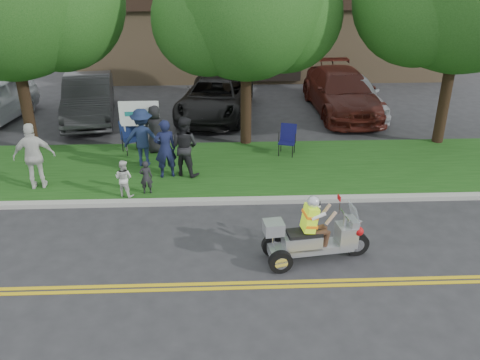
{
  "coord_description": "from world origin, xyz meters",
  "views": [
    {
      "loc": [
        -0.37,
        -8.81,
        6.35
      ],
      "look_at": [
        0.09,
        2.0,
        1.17
      ],
      "focal_mm": 38.0,
      "sensor_mm": 36.0,
      "label": 1
    }
  ],
  "objects_px": {
    "lawn_chair_b": "(129,134)",
    "parked_car_far_right": "(350,93)",
    "spectator_adult_mid": "(185,146)",
    "parked_car_mid": "(215,98)",
    "parked_car_left": "(89,98)",
    "lawn_chair_a": "(288,137)",
    "spectator_adult_right": "(34,156)",
    "trike_scooter": "(312,238)",
    "spectator_adult_left": "(165,149)",
    "parked_car_right": "(342,92)"
  },
  "relations": [
    {
      "from": "lawn_chair_a",
      "to": "spectator_adult_mid",
      "type": "height_order",
      "value": "spectator_adult_mid"
    },
    {
      "from": "trike_scooter",
      "to": "parked_car_mid",
      "type": "relative_size",
      "value": 0.45
    },
    {
      "from": "parked_car_right",
      "to": "trike_scooter",
      "type": "bearing_deg",
      "value": -108.94
    },
    {
      "from": "lawn_chair_a",
      "to": "spectator_adult_right",
      "type": "relative_size",
      "value": 0.51
    },
    {
      "from": "lawn_chair_b",
      "to": "spectator_adult_left",
      "type": "height_order",
      "value": "spectator_adult_left"
    },
    {
      "from": "parked_car_far_right",
      "to": "lawn_chair_a",
      "type": "bearing_deg",
      "value": -129.95
    },
    {
      "from": "lawn_chair_b",
      "to": "spectator_adult_left",
      "type": "xyz_separation_m",
      "value": [
        1.34,
        -1.98,
        0.29
      ]
    },
    {
      "from": "parked_car_mid",
      "to": "parked_car_far_right",
      "type": "height_order",
      "value": "parked_car_far_right"
    },
    {
      "from": "lawn_chair_b",
      "to": "parked_car_right",
      "type": "relative_size",
      "value": 0.18
    },
    {
      "from": "trike_scooter",
      "to": "parked_car_left",
      "type": "distance_m",
      "value": 12.04
    },
    {
      "from": "lawn_chair_b",
      "to": "parked_car_left",
      "type": "distance_m",
      "value": 4.22
    },
    {
      "from": "lawn_chair_b",
      "to": "parked_car_left",
      "type": "relative_size",
      "value": 0.2
    },
    {
      "from": "spectator_adult_mid",
      "to": "parked_car_far_right",
      "type": "relative_size",
      "value": 0.37
    },
    {
      "from": "spectator_adult_right",
      "to": "trike_scooter",
      "type": "bearing_deg",
      "value": 142.16
    },
    {
      "from": "spectator_adult_mid",
      "to": "parked_car_left",
      "type": "bearing_deg",
      "value": -27.96
    },
    {
      "from": "spectator_adult_left",
      "to": "parked_car_left",
      "type": "bearing_deg",
      "value": -72.75
    },
    {
      "from": "trike_scooter",
      "to": "parked_car_right",
      "type": "height_order",
      "value": "parked_car_right"
    },
    {
      "from": "lawn_chair_b",
      "to": "parked_car_mid",
      "type": "relative_size",
      "value": 0.19
    },
    {
      "from": "lawn_chair_a",
      "to": "lawn_chair_b",
      "type": "distance_m",
      "value": 5.04
    },
    {
      "from": "lawn_chair_a",
      "to": "parked_car_left",
      "type": "height_order",
      "value": "parked_car_left"
    },
    {
      "from": "lawn_chair_b",
      "to": "spectator_adult_mid",
      "type": "xyz_separation_m",
      "value": [
        1.87,
        -1.85,
        0.3
      ]
    },
    {
      "from": "lawn_chair_a",
      "to": "trike_scooter",
      "type": "bearing_deg",
      "value": -75.03
    },
    {
      "from": "spectator_adult_mid",
      "to": "spectator_adult_right",
      "type": "distance_m",
      "value": 4.06
    },
    {
      "from": "parked_car_far_right",
      "to": "spectator_adult_right",
      "type": "bearing_deg",
      "value": -152.54
    },
    {
      "from": "lawn_chair_b",
      "to": "spectator_adult_right",
      "type": "distance_m",
      "value": 3.33
    },
    {
      "from": "spectator_adult_right",
      "to": "parked_car_left",
      "type": "distance_m",
      "value": 6.2
    },
    {
      "from": "spectator_adult_right",
      "to": "spectator_adult_mid",
      "type": "bearing_deg",
      "value": 179.75
    },
    {
      "from": "lawn_chair_b",
      "to": "spectator_adult_right",
      "type": "relative_size",
      "value": 0.55
    },
    {
      "from": "spectator_adult_left",
      "to": "spectator_adult_right",
      "type": "xyz_separation_m",
      "value": [
        -3.46,
        -0.56,
        0.07
      ]
    },
    {
      "from": "lawn_chair_b",
      "to": "parked_car_far_right",
      "type": "xyz_separation_m",
      "value": [
        8.05,
        3.96,
        0.13
      ]
    },
    {
      "from": "trike_scooter",
      "to": "lawn_chair_a",
      "type": "distance_m",
      "value": 5.81
    },
    {
      "from": "lawn_chair_a",
      "to": "lawn_chair_b",
      "type": "height_order",
      "value": "lawn_chair_b"
    },
    {
      "from": "parked_car_right",
      "to": "parked_car_left",
      "type": "bearing_deg",
      "value": 179.57
    },
    {
      "from": "trike_scooter",
      "to": "spectator_adult_mid",
      "type": "height_order",
      "value": "spectator_adult_mid"
    },
    {
      "from": "spectator_adult_left",
      "to": "spectator_adult_mid",
      "type": "distance_m",
      "value": 0.55
    },
    {
      "from": "spectator_adult_mid",
      "to": "parked_car_mid",
      "type": "bearing_deg",
      "value": -72.36
    },
    {
      "from": "lawn_chair_a",
      "to": "parked_car_far_right",
      "type": "xyz_separation_m",
      "value": [
        3.03,
        4.34,
        0.16
      ]
    },
    {
      "from": "spectator_adult_right",
      "to": "parked_car_left",
      "type": "bearing_deg",
      "value": -100.39
    },
    {
      "from": "spectator_adult_right",
      "to": "parked_car_left",
      "type": "xyz_separation_m",
      "value": [
        0.03,
        6.2,
        -0.21
      ]
    },
    {
      "from": "parked_car_mid",
      "to": "parked_car_far_right",
      "type": "relative_size",
      "value": 1.12
    },
    {
      "from": "spectator_adult_mid",
      "to": "spectator_adult_right",
      "type": "relative_size",
      "value": 0.94
    },
    {
      "from": "lawn_chair_a",
      "to": "parked_car_far_right",
      "type": "distance_m",
      "value": 5.3
    },
    {
      "from": "parked_car_left",
      "to": "parked_car_far_right",
      "type": "distance_m",
      "value": 10.16
    },
    {
      "from": "trike_scooter",
      "to": "parked_car_mid",
      "type": "xyz_separation_m",
      "value": [
        -2.1,
        10.02,
        0.19
      ]
    },
    {
      "from": "parked_car_left",
      "to": "spectator_adult_mid",
      "type": "bearing_deg",
      "value": -63.72
    },
    {
      "from": "lawn_chair_b",
      "to": "spectator_adult_right",
      "type": "bearing_deg",
      "value": -157.75
    },
    {
      "from": "trike_scooter",
      "to": "parked_car_far_right",
      "type": "distance_m",
      "value": 10.65
    },
    {
      "from": "spectator_adult_mid",
      "to": "parked_car_left",
      "type": "height_order",
      "value": "spectator_adult_mid"
    },
    {
      "from": "parked_car_left",
      "to": "lawn_chair_a",
      "type": "bearing_deg",
      "value": -39.09
    },
    {
      "from": "lawn_chair_a",
      "to": "lawn_chair_b",
      "type": "relative_size",
      "value": 0.94
    }
  ]
}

